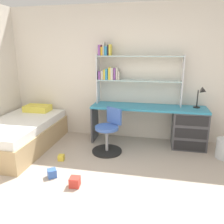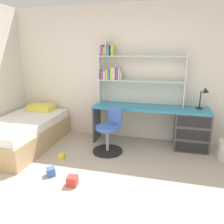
{
  "view_description": "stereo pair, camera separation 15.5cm",
  "coord_description": "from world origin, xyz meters",
  "px_view_note": "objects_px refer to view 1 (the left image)",
  "views": [
    {
      "loc": [
        0.52,
        -1.78,
        1.72
      ],
      "look_at": [
        -0.15,
        1.48,
        0.79
      ],
      "focal_mm": 35.68,
      "sensor_mm": 36.0,
      "label": 1
    },
    {
      "loc": [
        0.67,
        -1.74,
        1.72
      ],
      "look_at": [
        -0.15,
        1.48,
        0.79
      ],
      "focal_mm": 35.68,
      "sensor_mm": 36.0,
      "label": 2
    }
  ],
  "objects_px": {
    "swivel_chair": "(108,136)",
    "desk_lamp": "(202,94)",
    "desk": "(178,125)",
    "bookshelf_hutch": "(125,70)",
    "toy_block_red_1": "(75,182)",
    "bed_platform": "(21,134)",
    "toy_block_blue_0": "(52,173)",
    "toy_block_yellow_2": "(61,158)"
  },
  "relations": [
    {
      "from": "swivel_chair",
      "to": "desk_lamp",
      "type": "bearing_deg",
      "value": 19.11
    },
    {
      "from": "desk",
      "to": "swivel_chair",
      "type": "bearing_deg",
      "value": -157.69
    },
    {
      "from": "bookshelf_hutch",
      "to": "swivel_chair",
      "type": "distance_m",
      "value": 1.26
    },
    {
      "from": "toy_block_red_1",
      "to": "bed_platform",
      "type": "bearing_deg",
      "value": 145.37
    },
    {
      "from": "toy_block_red_1",
      "to": "toy_block_blue_0",
      "type": "bearing_deg",
      "value": 159.65
    },
    {
      "from": "swivel_chair",
      "to": "bed_platform",
      "type": "xyz_separation_m",
      "value": [
        -1.59,
        -0.15,
        -0.04
      ]
    },
    {
      "from": "desk",
      "to": "toy_block_red_1",
      "type": "relative_size",
      "value": 16.09
    },
    {
      "from": "toy_block_blue_0",
      "to": "swivel_chair",
      "type": "bearing_deg",
      "value": 58.42
    },
    {
      "from": "bookshelf_hutch",
      "to": "desk_lamp",
      "type": "distance_m",
      "value": 1.42
    },
    {
      "from": "desk",
      "to": "bookshelf_hutch",
      "type": "height_order",
      "value": "bookshelf_hutch"
    },
    {
      "from": "bookshelf_hutch",
      "to": "toy_block_blue_0",
      "type": "relative_size",
      "value": 13.56
    },
    {
      "from": "desk",
      "to": "toy_block_yellow_2",
      "type": "xyz_separation_m",
      "value": [
        -1.87,
        -0.97,
        -0.36
      ]
    },
    {
      "from": "desk_lamp",
      "to": "swivel_chair",
      "type": "xyz_separation_m",
      "value": [
        -1.55,
        -0.54,
        -0.68
      ]
    },
    {
      "from": "bed_platform",
      "to": "toy_block_blue_0",
      "type": "xyz_separation_m",
      "value": [
        1.0,
        -0.81,
        -0.2
      ]
    },
    {
      "from": "desk",
      "to": "desk_lamp",
      "type": "xyz_separation_m",
      "value": [
        0.36,
        0.05,
        0.58
      ]
    },
    {
      "from": "bed_platform",
      "to": "toy_block_yellow_2",
      "type": "bearing_deg",
      "value": -19.69
    },
    {
      "from": "bed_platform",
      "to": "desk_lamp",
      "type": "bearing_deg",
      "value": 12.34
    },
    {
      "from": "bookshelf_hutch",
      "to": "desk_lamp",
      "type": "xyz_separation_m",
      "value": [
        1.37,
        -0.09,
        -0.39
      ]
    },
    {
      "from": "swivel_chair",
      "to": "toy_block_yellow_2",
      "type": "relative_size",
      "value": 8.17
    },
    {
      "from": "bookshelf_hutch",
      "to": "swivel_chair",
      "type": "xyz_separation_m",
      "value": [
        -0.19,
        -0.63,
        -1.07
      ]
    },
    {
      "from": "desk",
      "to": "toy_block_yellow_2",
      "type": "height_order",
      "value": "desk"
    },
    {
      "from": "toy_block_blue_0",
      "to": "desk_lamp",
      "type": "bearing_deg",
      "value": 34.96
    },
    {
      "from": "bookshelf_hutch",
      "to": "swivel_chair",
      "type": "bearing_deg",
      "value": -106.77
    },
    {
      "from": "desk",
      "to": "swivel_chair",
      "type": "relative_size",
      "value": 2.73
    },
    {
      "from": "swivel_chair",
      "to": "bed_platform",
      "type": "bearing_deg",
      "value": -174.66
    },
    {
      "from": "desk_lamp",
      "to": "toy_block_yellow_2",
      "type": "xyz_separation_m",
      "value": [
        -2.22,
        -1.02,
        -0.93
      ]
    },
    {
      "from": "desk",
      "to": "toy_block_red_1",
      "type": "distance_m",
      "value": 2.15
    },
    {
      "from": "swivel_chair",
      "to": "toy_block_red_1",
      "type": "distance_m",
      "value": 1.15
    },
    {
      "from": "bookshelf_hutch",
      "to": "desk_lamp",
      "type": "relative_size",
      "value": 4.1
    },
    {
      "from": "desk",
      "to": "toy_block_blue_0",
      "type": "distance_m",
      "value": 2.33
    },
    {
      "from": "swivel_chair",
      "to": "toy_block_blue_0",
      "type": "xyz_separation_m",
      "value": [
        -0.59,
        -0.96,
        -0.24
      ]
    },
    {
      "from": "bookshelf_hutch",
      "to": "swivel_chair",
      "type": "height_order",
      "value": "bookshelf_hutch"
    },
    {
      "from": "desk_lamp",
      "to": "desk",
      "type": "bearing_deg",
      "value": -172.46
    },
    {
      "from": "toy_block_red_1",
      "to": "toy_block_yellow_2",
      "type": "distance_m",
      "value": 0.79
    },
    {
      "from": "toy_block_blue_0",
      "to": "toy_block_red_1",
      "type": "bearing_deg",
      "value": -20.35
    },
    {
      "from": "toy_block_red_1",
      "to": "toy_block_yellow_2",
      "type": "height_order",
      "value": "toy_block_red_1"
    },
    {
      "from": "bookshelf_hutch",
      "to": "toy_block_blue_0",
      "type": "xyz_separation_m",
      "value": [
        -0.78,
        -1.59,
        -1.31
      ]
    },
    {
      "from": "desk_lamp",
      "to": "bed_platform",
      "type": "height_order",
      "value": "desk_lamp"
    },
    {
      "from": "desk",
      "to": "swivel_chair",
      "type": "distance_m",
      "value": 1.3
    },
    {
      "from": "bookshelf_hutch",
      "to": "bed_platform",
      "type": "xyz_separation_m",
      "value": [
        -1.78,
        -0.78,
        -1.11
      ]
    },
    {
      "from": "toy_block_blue_0",
      "to": "toy_block_yellow_2",
      "type": "relative_size",
      "value": 1.25
    },
    {
      "from": "desk_lamp",
      "to": "toy_block_yellow_2",
      "type": "height_order",
      "value": "desk_lamp"
    }
  ]
}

